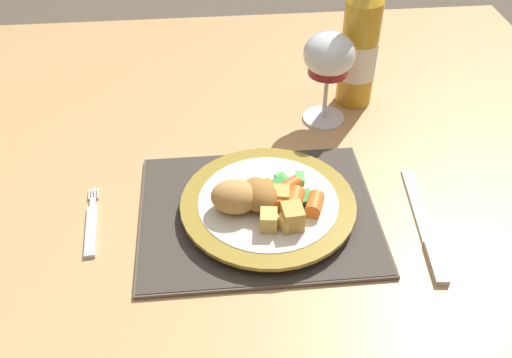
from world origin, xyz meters
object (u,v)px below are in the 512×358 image
object	(u,v)px
fork	(92,226)
dinner_plate	(268,206)
table_knife	(426,232)
bottle	(359,46)
dining_table	(252,210)
wine_glass	(329,59)

from	to	relation	value
fork	dinner_plate	bearing A→B (deg)	0.45
table_knife	bottle	size ratio (longest dim) A/B	0.80
dining_table	wine_glass	xyz separation A→B (m)	(0.13, 0.13, 0.20)
dining_table	dinner_plate	bearing A→B (deg)	-82.10
dining_table	fork	world-z (taller)	fork
wine_glass	bottle	distance (m)	0.08
dining_table	fork	bearing A→B (deg)	-156.21
table_knife	wine_glass	world-z (taller)	wine_glass
dinner_plate	wine_glass	xyz separation A→B (m)	(0.12, 0.22, 0.10)
dining_table	table_knife	bearing A→B (deg)	-35.03
table_knife	wine_glass	xyz separation A→B (m)	(-0.09, 0.28, 0.11)
dinner_plate	fork	bearing A→B (deg)	-179.55
dinner_plate	bottle	xyz separation A→B (m)	(0.18, 0.28, 0.09)
wine_glass	dinner_plate	bearing A→B (deg)	-118.20
wine_glass	dining_table	bearing A→B (deg)	-136.74
table_knife	bottle	bearing A→B (deg)	94.23
wine_glass	bottle	world-z (taller)	bottle
dining_table	bottle	xyz separation A→B (m)	(0.20, 0.18, 0.19)
dinner_plate	dining_table	bearing A→B (deg)	97.90
dinner_plate	table_knife	distance (m)	0.22
dinner_plate	table_knife	size ratio (longest dim) A/B	1.10
dining_table	table_knife	size ratio (longest dim) A/B	5.58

